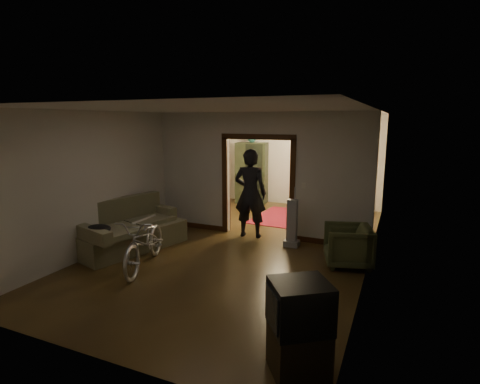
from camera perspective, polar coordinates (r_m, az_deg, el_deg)
The scene contains 24 objects.
floor at distance 8.08m, azimuth 0.86°, elevation -8.01°, with size 5.00×8.50×0.01m, color #352510.
ceiling at distance 7.65m, azimuth 0.92°, elevation 12.25°, with size 5.00×8.50×0.01m, color white.
wall_back at distance 11.75m, azimuth 8.92°, elevation 4.81°, with size 5.00×0.02×2.80m, color beige.
wall_left at distance 8.99m, azimuth -14.00°, elevation 2.78°, with size 0.02×8.50×2.80m, color beige.
wall_right at distance 7.18m, azimuth 19.64°, elevation 0.48°, with size 0.02×8.50×2.80m, color beige.
partition_wall at distance 8.43m, azimuth 2.85°, elevation 2.57°, with size 5.00×0.14×2.80m, color beige.
door_casing at distance 8.48m, azimuth 2.83°, elevation 0.56°, with size 1.74×0.20×2.32m, color #351C0C.
far_window at distance 11.54m, azimuth 12.27°, elevation 5.33°, with size 0.98×0.06×1.28m, color black.
chandelier at distance 10.00m, azimuth 6.50°, elevation 9.29°, with size 0.24×0.24×0.24m, color #FFE0A5.
light_switch at distance 8.08m, azimuth 9.64°, elevation 0.98°, with size 0.08×0.01×0.12m, color silver.
sofa at distance 8.03m, azimuth -16.36°, elevation -4.80°, with size 1.00×2.21×1.02m, color #646242.
rolled_paper at distance 8.18m, azimuth -14.49°, elevation -4.25°, with size 0.10×0.10×0.79m, color beige.
jacket at distance 7.30m, azimuth -20.70°, elevation -5.22°, with size 0.48×0.36×0.14m, color black.
bicycle at distance 6.97m, azimuth -14.28°, elevation -7.33°, with size 0.64×1.82×0.96m, color silver.
armchair at distance 7.15m, azimuth 16.11°, elevation -7.85°, with size 0.80×0.82×0.75m, color #444C2A.
tv_stand at distance 4.29m, azimuth 8.91°, elevation -22.62°, with size 0.57×0.51×0.51m, color black.
crt_tv at distance 4.04m, azimuth 9.13°, elevation -16.71°, with size 0.58×0.52×0.50m, color black.
vacuum at distance 7.92m, azimuth 7.93°, elevation -4.69°, with size 0.31×0.25×1.01m, color gray.
person at distance 8.40m, azimuth 1.57°, elevation -0.22°, with size 0.73×0.48×2.00m, color black.
oriental_rug at distance 10.33m, azimuth 7.12°, elevation -3.84°, with size 1.60×2.10×0.02m, color maroon.
locker at distance 11.90m, azimuth 1.78°, elevation 2.90°, with size 0.96×0.54×1.93m, color #262E1B.
globe at distance 11.81m, azimuth 1.81°, elevation 7.59°, with size 0.27×0.27×0.27m, color #1E5972.
desk at distance 11.36m, azimuth 12.91°, elevation -0.83°, with size 0.99×0.55×0.73m, color black.
desk_chair at distance 10.89m, azimuth 10.89°, elevation -0.92°, with size 0.38×0.38×0.85m, color black.
Camera 1 is at (2.94, -7.06, 2.62)m, focal length 28.00 mm.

